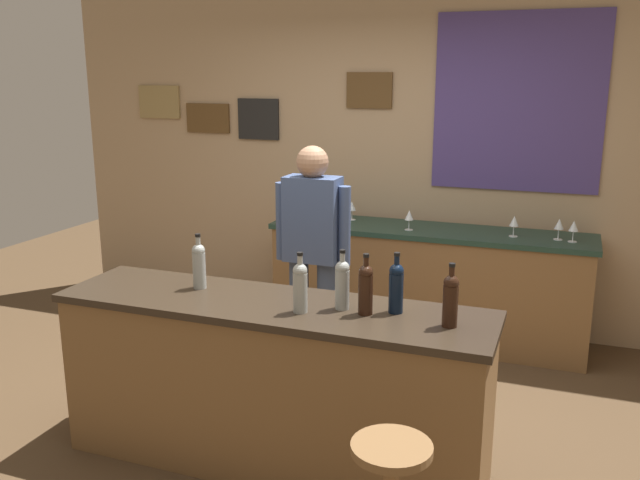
{
  "coord_description": "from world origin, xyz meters",
  "views": [
    {
      "loc": [
        1.4,
        -3.4,
        2.07
      ],
      "look_at": [
        -0.05,
        0.45,
        1.05
      ],
      "focal_mm": 37.9,
      "sensor_mm": 36.0,
      "label": 1
    }
  ],
  "objects_px": {
    "wine_bottle_f": "(451,299)",
    "wine_glass_e": "(574,227)",
    "wine_bottle_e": "(396,286)",
    "wine_glass_b": "(409,216)",
    "bartender": "(313,249)",
    "coffee_mug": "(324,217)",
    "wine_bottle_c": "(342,283)",
    "wine_glass_d": "(559,225)",
    "wine_bottle_b": "(300,286)",
    "wine_bottle_a": "(199,264)",
    "wine_glass_a": "(352,207)",
    "wine_bottle_d": "(366,288)",
    "wine_glass_c": "(514,222)"
  },
  "relations": [
    {
      "from": "wine_bottle_f",
      "to": "wine_glass_e",
      "type": "xyz_separation_m",
      "value": [
        0.52,
        2.01,
        -0.05
      ]
    },
    {
      "from": "wine_bottle_e",
      "to": "wine_glass_b",
      "type": "relative_size",
      "value": 1.97
    },
    {
      "from": "wine_bottle_f",
      "to": "wine_bottle_e",
      "type": "bearing_deg",
      "value": 161.29
    },
    {
      "from": "bartender",
      "to": "coffee_mug",
      "type": "xyz_separation_m",
      "value": [
        -0.27,
        0.95,
        0.01
      ]
    },
    {
      "from": "wine_bottle_f",
      "to": "wine_glass_e",
      "type": "height_order",
      "value": "wine_bottle_f"
    },
    {
      "from": "wine_bottle_c",
      "to": "wine_glass_d",
      "type": "xyz_separation_m",
      "value": [
        0.97,
        1.99,
        -0.05
      ]
    },
    {
      "from": "wine_bottle_b",
      "to": "wine_glass_e",
      "type": "bearing_deg",
      "value": 59.0
    },
    {
      "from": "wine_bottle_e",
      "to": "wine_glass_b",
      "type": "distance_m",
      "value": 1.91
    },
    {
      "from": "wine_bottle_b",
      "to": "wine_bottle_a",
      "type": "bearing_deg",
      "value": 166.24
    },
    {
      "from": "wine_bottle_b",
      "to": "wine_glass_a",
      "type": "distance_m",
      "value": 2.27
    },
    {
      "from": "wine_bottle_e",
      "to": "wine_glass_d",
      "type": "distance_m",
      "value": 2.07
    },
    {
      "from": "wine_glass_a",
      "to": "bartender",
      "type": "bearing_deg",
      "value": -85.26
    },
    {
      "from": "wine_bottle_b",
      "to": "wine_glass_b",
      "type": "bearing_deg",
      "value": 88.11
    },
    {
      "from": "wine_glass_d",
      "to": "wine_bottle_c",
      "type": "bearing_deg",
      "value": -116.01
    },
    {
      "from": "wine_bottle_d",
      "to": "coffee_mug",
      "type": "bearing_deg",
      "value": 115.52
    },
    {
      "from": "wine_bottle_f",
      "to": "wine_glass_a",
      "type": "distance_m",
      "value": 2.46
    },
    {
      "from": "wine_bottle_a",
      "to": "wine_bottle_b",
      "type": "xyz_separation_m",
      "value": [
        0.66,
        -0.16,
        0.0
      ]
    },
    {
      "from": "wine_bottle_b",
      "to": "wine_bottle_d",
      "type": "distance_m",
      "value": 0.32
    },
    {
      "from": "wine_bottle_b",
      "to": "wine_glass_d",
      "type": "relative_size",
      "value": 1.97
    },
    {
      "from": "wine_bottle_c",
      "to": "wine_bottle_f",
      "type": "bearing_deg",
      "value": -5.6
    },
    {
      "from": "bartender",
      "to": "wine_glass_a",
      "type": "height_order",
      "value": "bartender"
    },
    {
      "from": "wine_bottle_d",
      "to": "wine_glass_d",
      "type": "relative_size",
      "value": 1.97
    },
    {
      "from": "wine_bottle_b",
      "to": "wine_bottle_c",
      "type": "distance_m",
      "value": 0.21
    },
    {
      "from": "wine_bottle_c",
      "to": "wine_glass_c",
      "type": "height_order",
      "value": "wine_bottle_c"
    },
    {
      "from": "wine_glass_a",
      "to": "wine_glass_b",
      "type": "bearing_deg",
      "value": -20.5
    },
    {
      "from": "bartender",
      "to": "wine_glass_a",
      "type": "relative_size",
      "value": 10.45
    },
    {
      "from": "wine_bottle_c",
      "to": "wine_glass_e",
      "type": "relative_size",
      "value": 1.97
    },
    {
      "from": "wine_bottle_b",
      "to": "wine_glass_b",
      "type": "xyz_separation_m",
      "value": [
        0.07,
        2.03,
        -0.05
      ]
    },
    {
      "from": "wine_glass_c",
      "to": "wine_bottle_c",
      "type": "bearing_deg",
      "value": -108.42
    },
    {
      "from": "wine_bottle_a",
      "to": "coffee_mug",
      "type": "relative_size",
      "value": 2.45
    },
    {
      "from": "wine_bottle_e",
      "to": "wine_bottle_b",
      "type": "bearing_deg",
      "value": -160.02
    },
    {
      "from": "bartender",
      "to": "wine_bottle_c",
      "type": "bearing_deg",
      "value": -61.27
    },
    {
      "from": "wine_bottle_a",
      "to": "wine_glass_a",
      "type": "xyz_separation_m",
      "value": [
        0.21,
        2.07,
        -0.05
      ]
    },
    {
      "from": "wine_bottle_f",
      "to": "wine_glass_e",
      "type": "distance_m",
      "value": 2.07
    },
    {
      "from": "wine_bottle_c",
      "to": "wine_bottle_e",
      "type": "distance_m",
      "value": 0.27
    },
    {
      "from": "bartender",
      "to": "wine_glass_c",
      "type": "relative_size",
      "value": 10.45
    },
    {
      "from": "bartender",
      "to": "coffee_mug",
      "type": "relative_size",
      "value": 12.96
    },
    {
      "from": "wine_glass_b",
      "to": "coffee_mug",
      "type": "xyz_separation_m",
      "value": [
        -0.7,
        0.02,
        -0.06
      ]
    },
    {
      "from": "bartender",
      "to": "wine_bottle_e",
      "type": "xyz_separation_m",
      "value": [
        0.8,
        -0.94,
        0.12
      ]
    },
    {
      "from": "coffee_mug",
      "to": "wine_glass_a",
      "type": "bearing_deg",
      "value": 44.85
    },
    {
      "from": "bartender",
      "to": "wine_bottle_a",
      "type": "distance_m",
      "value": 1.0
    },
    {
      "from": "wine_bottle_a",
      "to": "wine_glass_c",
      "type": "distance_m",
      "value": 2.44
    },
    {
      "from": "bartender",
      "to": "wine_bottle_b",
      "type": "bearing_deg",
      "value": -71.82
    },
    {
      "from": "coffee_mug",
      "to": "wine_bottle_f",
      "type": "bearing_deg",
      "value": -55.74
    },
    {
      "from": "bartender",
      "to": "wine_glass_b",
      "type": "height_order",
      "value": "bartender"
    },
    {
      "from": "wine_bottle_c",
      "to": "wine_glass_d",
      "type": "relative_size",
      "value": 1.97
    },
    {
      "from": "wine_bottle_c",
      "to": "wine_bottle_a",
      "type": "bearing_deg",
      "value": 177.02
    },
    {
      "from": "coffee_mug",
      "to": "wine_bottle_a",
      "type": "bearing_deg",
      "value": -90.98
    },
    {
      "from": "wine_bottle_e",
      "to": "wine_bottle_c",
      "type": "bearing_deg",
      "value": -170.95
    },
    {
      "from": "wine_bottle_e",
      "to": "wine_glass_c",
      "type": "xyz_separation_m",
      "value": [
        0.39,
        1.93,
        -0.05
      ]
    }
  ]
}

